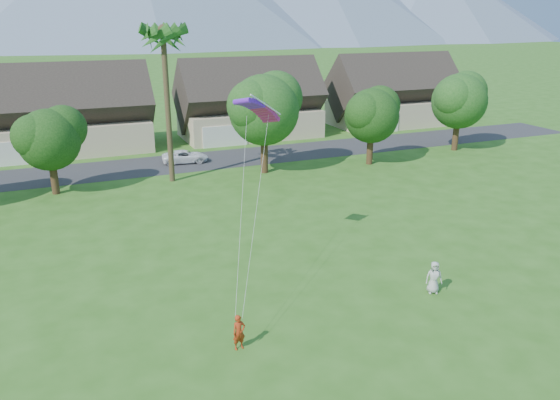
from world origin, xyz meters
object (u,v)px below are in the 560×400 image
kite_flyer (239,332)px  parafoil_kite (258,107)px  watcher (434,277)px  parked_car (185,157)px

kite_flyer → parafoil_kite: size_ratio=0.51×
watcher → parked_car: watcher is taller
watcher → parafoil_kite: bearing=155.7°
parked_car → parafoil_kite: size_ratio=1.41×
kite_flyer → parafoil_kite: bearing=56.7°
parked_car → parafoil_kite: 24.10m
watcher → kite_flyer: bearing=-152.4°
watcher → parked_car: bearing=123.0°
watcher → parked_car: (-5.43, 29.68, -0.24)m
watcher → parafoil_kite: (-6.51, 6.96, 7.73)m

